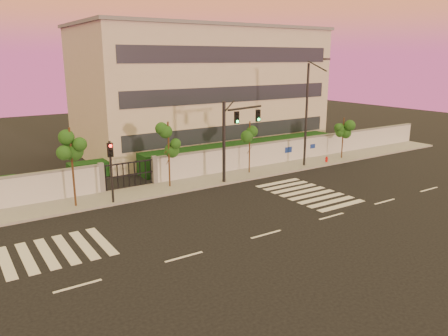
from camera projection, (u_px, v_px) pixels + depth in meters
The scene contains 14 objects.
ground at pixel (266, 234), 23.47m from camera, with size 120.00×120.00×0.00m, color black.
sidewalk at pixel (176, 186), 31.96m from camera, with size 60.00×3.00×0.15m, color gray.
perimeter_wall at pixel (168, 169), 32.99m from camera, with size 60.00×0.36×2.20m.
hedge_row at pixel (165, 163), 35.83m from camera, with size 41.00×4.25×1.80m.
institutional_building at pixel (202, 89), 44.57m from camera, with size 24.40×12.40×12.25m.
road_markings at pixel (205, 219), 25.67m from camera, with size 57.00×7.62×0.02m.
street_tree_c at pixel (71, 149), 26.71m from camera, with size 1.56×1.24×5.14m.
street_tree_d at pixel (169, 140), 30.96m from camera, with size 1.46×1.17×4.86m.
street_tree_e at pixel (250, 136), 34.86m from camera, with size 1.30×1.04×4.34m.
street_tree_f at pixel (343, 129), 40.16m from camera, with size 1.36×1.08×3.90m.
traffic_signal_main at pixel (233, 132), 32.40m from camera, with size 3.86×1.10×6.18m.
traffic_signal_secondary at pixel (111, 165), 27.62m from camera, with size 0.32×0.33×4.17m.
streetlight_east at pixel (308, 110), 36.66m from camera, with size 0.55×2.22×9.21m.
fire_hydrant at pixel (327, 160), 39.04m from camera, with size 0.26×0.25×0.67m.
Camera 1 is at (-13.91, -17.03, 9.23)m, focal length 35.00 mm.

